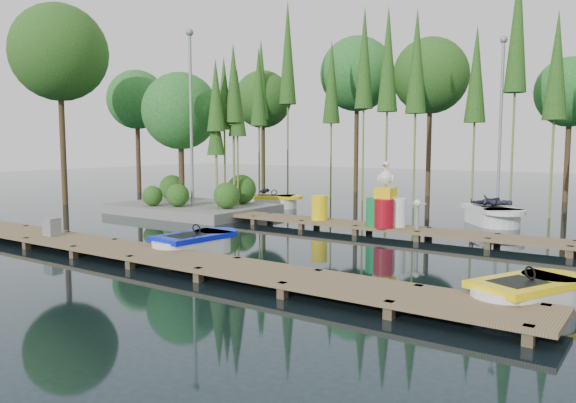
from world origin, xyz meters
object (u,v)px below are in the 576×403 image
Objects in this scene: yellow_barrel at (319,208)px; utility_cabinet at (52,227)px; boat_yellow_far at (272,201)px; boat_blue at (194,245)px; island at (191,135)px; drum_cluster at (385,208)px.

utility_cabinet is at bearing -122.49° from yellow_barrel.
boat_yellow_far is 5.80× the size of utility_cabinet.
yellow_barrel is (4.46, 7.00, 0.17)m from utility_cabinet.
boat_blue is 5.59m from yellow_barrel.
utility_cabinet is (2.24, -7.79, -2.64)m from island.
boat_blue is 0.92× the size of boat_yellow_far.
utility_cabinet is at bearing -154.80° from boat_blue.
drum_cluster is (2.48, -0.15, 0.18)m from yellow_barrel.
boat_yellow_far is 11.09m from utility_cabinet.
utility_cabinet is 0.25× the size of drum_cluster.
boat_yellow_far is 6.46m from yellow_barrel.
boat_yellow_far is at bearing 62.74° from island.
boat_blue is 1.31× the size of drum_cluster.
island is at bearing -118.75° from boat_yellow_far.
yellow_barrel is at bearing 91.85° from boat_blue.
island is at bearing 106.01° from utility_cabinet.
drum_cluster is at bearing -3.55° from yellow_barrel.
drum_cluster is at bearing 67.89° from boat_blue.
island is 9.50m from drum_cluster.
boat_blue is 5.35× the size of utility_cabinet.
island reaches higher than boat_yellow_far.
yellow_barrel is 2.49m from drum_cluster.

